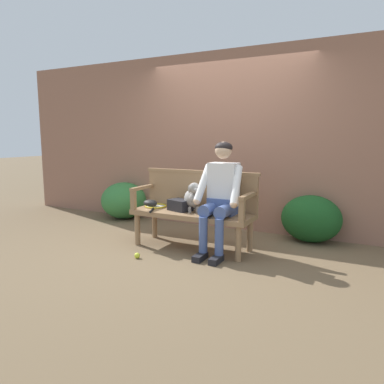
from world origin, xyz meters
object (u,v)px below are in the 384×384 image
person_seated (221,193)px  sports_bag (180,205)px  tennis_ball (137,256)px  tennis_racket (155,206)px  baseball_glove (150,203)px  garden_bench (192,217)px  dog_on_bench (192,197)px

person_seated → sports_bag: size_ratio=4.78×
tennis_ball → tennis_racket: bearing=105.4°
baseball_glove → tennis_ball: (0.28, -0.71, -0.48)m
garden_bench → baseball_glove: 0.68m
dog_on_bench → sports_bag: size_ratio=1.35×
sports_bag → tennis_ball: size_ratio=4.24×
tennis_racket → sports_bag: (0.40, -0.05, 0.06)m
person_seated → sports_bag: bearing=178.6°
tennis_ball → person_seated: bearing=39.0°
garden_bench → sports_bag: size_ratio=5.52×
garden_bench → tennis_racket: bearing=175.5°
tennis_racket → baseball_glove: size_ratio=2.62×
person_seated → dog_on_bench: size_ratio=3.54×
garden_bench → sports_bag: 0.22m
person_seated → tennis_ball: person_seated is taller
baseball_glove → sports_bag: bearing=19.3°
baseball_glove → person_seated: bearing=22.5°
dog_on_bench → tennis_ball: size_ratio=5.73×
sports_bag → tennis_ball: bearing=-108.4°
person_seated → tennis_ball: bearing=-141.0°
tennis_racket → sports_bag: sports_bag is taller
dog_on_bench → baseball_glove: (-0.67, 0.06, -0.14)m
dog_on_bench → person_seated: bearing=-3.2°
baseball_glove → garden_bench: bearing=21.5°
garden_bench → baseball_glove: baseball_glove is taller
tennis_ball → garden_bench: bearing=59.3°
person_seated → dog_on_bench: person_seated is taller
person_seated → tennis_racket: bearing=176.3°
garden_bench → person_seated: 0.51m
garden_bench → sports_bag: sports_bag is taller
baseball_glove → sports_bag: 0.50m
sports_bag → garden_bench: bearing=1.2°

